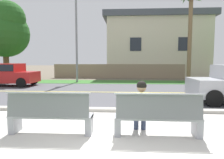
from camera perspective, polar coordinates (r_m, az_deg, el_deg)
The scene contains 15 objects.
ground_plane at distance 12.29m, azimuth 1.33°, elevation -2.62°, with size 140.00×140.00×0.00m, color #665B4C.
sidewalk_pavement at distance 4.89m, azimuth -2.26°, elevation -14.80°, with size 44.00×3.60×0.01m, color beige.
curb_edge at distance 6.73m, azimuth -0.56°, elevation -8.73°, with size 44.00×0.30×0.11m, color #ADA89E.
street_asphalt at distance 10.81m, azimuth 1.02°, elevation -3.69°, with size 52.00×8.00×0.01m, color #515156.
road_centre_line at distance 10.81m, azimuth 1.02°, elevation -3.66°, with size 48.00×0.14×0.01m, color #E0CC4C.
far_verge_grass at distance 16.16m, azimuth 1.86°, elevation -0.70°, with size 48.00×2.80×0.02m, color #38702D.
bench_left at distance 4.82m, azimuth -17.31°, elevation -9.70°, with size 1.91×0.48×1.01m.
bench_right at distance 4.57m, azimuth 13.01°, elevation -10.39°, with size 1.91×0.48×1.01m.
seated_person_olive at distance 4.64m, azimuth 8.34°, elevation -7.33°, with size 0.52×0.68×1.25m.
car_red_near at distance 15.44m, azimuth -28.48°, elevation 1.54°, with size 4.30×1.86×1.54m.
streetlamp at distance 16.51m, azimuth -10.07°, elevation 14.35°, with size 0.24×2.10×7.61m.
shade_tree_far_left at distance 19.84m, azimuth -28.28°, elevation 12.49°, with size 4.10×4.10×6.77m.
palm_tree_tall at distance 17.94m, azimuth 21.76°, elevation 18.90°, with size 2.09×1.98×7.49m.
garden_wall at distance 19.89m, azimuth 1.83°, elevation 2.41°, with size 13.00×0.36×1.40m, color gray.
house_across_street at distance 23.38m, azimuth 12.17°, elevation 9.35°, with size 11.21×6.91×6.72m.
Camera 1 is at (0.47, -4.17, 1.68)m, focal length 31.77 mm.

